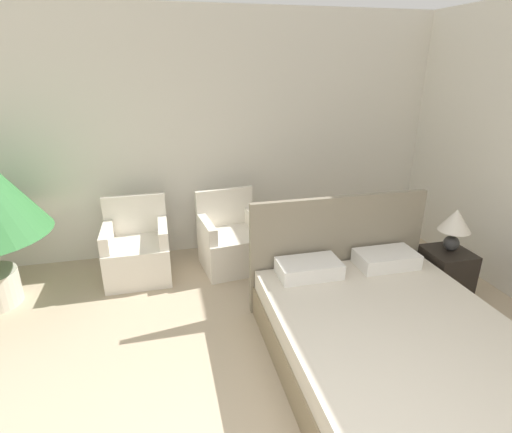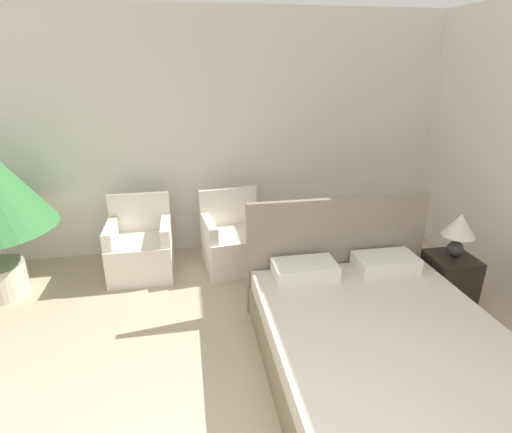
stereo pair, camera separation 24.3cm
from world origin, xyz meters
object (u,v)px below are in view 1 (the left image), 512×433
(nightstand, at_px, (445,274))
(table_lamp, at_px, (455,223))
(armchair_near_window_left, at_px, (138,254))
(bed, at_px, (390,341))
(armchair_near_window_right, at_px, (232,244))

(nightstand, bearing_deg, table_lamp, 37.58)
(armchair_near_window_left, bearing_deg, table_lamp, -20.65)
(nightstand, bearing_deg, bed, -144.11)
(armchair_near_window_right, relative_size, nightstand, 1.69)
(bed, relative_size, armchair_near_window_right, 2.48)
(armchair_near_window_right, xyz_separation_m, table_lamp, (2.02, -1.16, 0.53))
(armchair_near_window_left, bearing_deg, armchair_near_window_right, -0.08)
(bed, distance_m, armchair_near_window_left, 2.79)
(bed, relative_size, table_lamp, 5.06)
(bed, relative_size, armchair_near_window_left, 2.48)
(bed, relative_size, nightstand, 4.19)
(armchair_near_window_right, bearing_deg, table_lamp, -36.92)
(bed, height_order, armchair_near_window_right, bed)
(bed, distance_m, armchair_near_window_right, 2.18)
(bed, height_order, table_lamp, bed)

